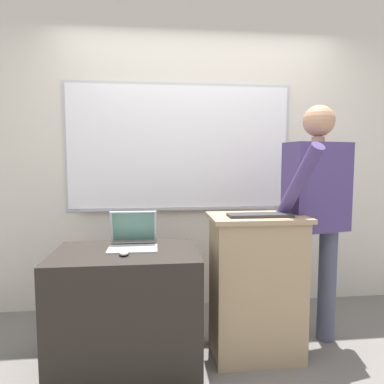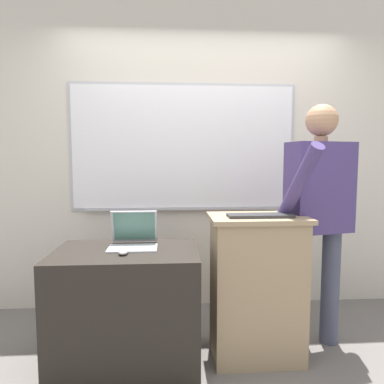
{
  "view_description": "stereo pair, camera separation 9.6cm",
  "coord_description": "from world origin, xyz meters",
  "px_view_note": "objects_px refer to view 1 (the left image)",
  "views": [
    {
      "loc": [
        -0.4,
        -1.75,
        1.35
      ],
      "look_at": [
        -0.15,
        0.52,
        1.14
      ],
      "focal_mm": 32.0,
      "sensor_mm": 36.0,
      "label": 1
    },
    {
      "loc": [
        -0.3,
        -1.76,
        1.35
      ],
      "look_at": [
        -0.15,
        0.52,
        1.14
      ],
      "focal_mm": 32.0,
      "sensor_mm": 36.0,
      "label": 2
    }
  ],
  "objects_px": {
    "lectern_podium": "(256,286)",
    "laptop": "(133,235)",
    "side_desk": "(127,308)",
    "wireless_keyboard": "(260,215)",
    "person_presenter": "(316,207)",
    "computer_mouse_by_laptop": "(124,253)"
  },
  "relations": [
    {
      "from": "side_desk",
      "to": "wireless_keyboard",
      "type": "distance_m",
      "value": 1.07
    },
    {
      "from": "lectern_podium",
      "to": "computer_mouse_by_laptop",
      "type": "height_order",
      "value": "lectern_podium"
    },
    {
      "from": "laptop",
      "to": "wireless_keyboard",
      "type": "relative_size",
      "value": 0.76
    },
    {
      "from": "lectern_podium",
      "to": "laptop",
      "type": "relative_size",
      "value": 3.04
    },
    {
      "from": "person_presenter",
      "to": "laptop",
      "type": "bearing_deg",
      "value": 167.94
    },
    {
      "from": "person_presenter",
      "to": "wireless_keyboard",
      "type": "distance_m",
      "value": 0.49
    },
    {
      "from": "lectern_podium",
      "to": "laptop",
      "type": "xyz_separation_m",
      "value": [
        -0.83,
        0.1,
        0.35
      ]
    },
    {
      "from": "person_presenter",
      "to": "laptop",
      "type": "height_order",
      "value": "person_presenter"
    },
    {
      "from": "laptop",
      "to": "person_presenter",
      "type": "bearing_deg",
      "value": 0.29
    },
    {
      "from": "lectern_podium",
      "to": "wireless_keyboard",
      "type": "distance_m",
      "value": 0.5
    },
    {
      "from": "person_presenter",
      "to": "wireless_keyboard",
      "type": "height_order",
      "value": "person_presenter"
    },
    {
      "from": "side_desk",
      "to": "person_presenter",
      "type": "xyz_separation_m",
      "value": [
        1.34,
        0.12,
        0.63
      ]
    },
    {
      "from": "side_desk",
      "to": "computer_mouse_by_laptop",
      "type": "relative_size",
      "value": 9.36
    },
    {
      "from": "side_desk",
      "to": "wireless_keyboard",
      "type": "relative_size",
      "value": 2.22
    },
    {
      "from": "laptop",
      "to": "wireless_keyboard",
      "type": "height_order",
      "value": "laptop"
    },
    {
      "from": "lectern_podium",
      "to": "person_presenter",
      "type": "distance_m",
      "value": 0.71
    },
    {
      "from": "lectern_podium",
      "to": "person_presenter",
      "type": "height_order",
      "value": "person_presenter"
    },
    {
      "from": "laptop",
      "to": "wireless_keyboard",
      "type": "bearing_deg",
      "value": -10.52
    },
    {
      "from": "lectern_podium",
      "to": "wireless_keyboard",
      "type": "xyz_separation_m",
      "value": [
        0.0,
        -0.05,
        0.5
      ]
    },
    {
      "from": "person_presenter",
      "to": "wireless_keyboard",
      "type": "xyz_separation_m",
      "value": [
        -0.47,
        -0.16,
        -0.03
      ]
    },
    {
      "from": "side_desk",
      "to": "laptop",
      "type": "distance_m",
      "value": 0.47
    },
    {
      "from": "lectern_podium",
      "to": "wireless_keyboard",
      "type": "height_order",
      "value": "wireless_keyboard"
    }
  ]
}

